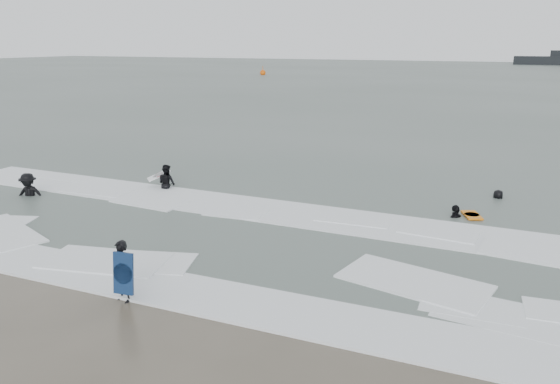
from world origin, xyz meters
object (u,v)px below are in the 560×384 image
at_px(surfer_wading, 167,189).
at_px(buoy, 263,73).
at_px(surfer_centre, 125,300).
at_px(surfer_right_near, 455,218).
at_px(surfer_right_far, 498,199).
at_px(surfer_breaker, 30,197).

height_order(surfer_wading, buoy, buoy).
height_order(surfer_centre, surfer_right_near, surfer_right_near).
bearing_deg(surfer_right_far, surfer_centre, 47.69).
bearing_deg(buoy, surfer_right_far, -57.74).
xyz_separation_m(surfer_centre, surfer_right_near, (6.31, 9.51, 0.00)).
relative_size(surfer_centre, buoy, 0.90).
bearing_deg(surfer_right_near, surfer_breaker, -40.44).
distance_m(surfer_centre, surfer_right_near, 11.41).
bearing_deg(surfer_centre, surfer_breaker, 158.77).
height_order(surfer_wading, surfer_right_far, surfer_wading).
bearing_deg(surfer_wading, surfer_breaker, 51.02).
bearing_deg(surfer_right_far, buoy, -69.23).
xyz_separation_m(surfer_centre, surfer_wading, (-4.90, 8.62, 0.00)).
distance_m(surfer_wading, surfer_breaker, 5.23).
distance_m(surfer_centre, surfer_right_far, 14.64).
bearing_deg(surfer_breaker, buoy, 85.80).
bearing_deg(surfer_wading, surfer_right_near, -161.57).
height_order(surfer_wading, surfer_right_near, surfer_right_near).
height_order(surfer_centre, surfer_right_far, surfer_right_far).
relative_size(surfer_breaker, buoy, 1.10).
relative_size(surfer_centre, surfer_wading, 0.94).
distance_m(surfer_breaker, surfer_right_near, 15.90).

